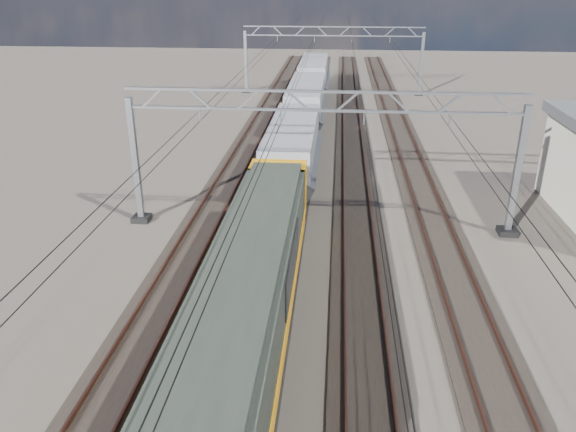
# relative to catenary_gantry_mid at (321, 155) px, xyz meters

# --- Properties ---
(ground) EXTENTS (160.00, 160.00, 0.00)m
(ground) POSITION_rel_catenary_gantry_mid_xyz_m (-0.00, -4.00, -3.91)
(ground) COLOR black
(ground) RESTS_ON ground
(track_outer_west) EXTENTS (2.60, 140.00, 0.30)m
(track_outer_west) POSITION_rel_catenary_gantry_mid_xyz_m (-6.00, -4.00, -3.83)
(track_outer_west) COLOR black
(track_outer_west) RESTS_ON ground
(track_loco) EXTENTS (2.60, 140.00, 0.30)m
(track_loco) POSITION_rel_catenary_gantry_mid_xyz_m (-2.00, -4.00, -3.83)
(track_loco) COLOR black
(track_loco) RESTS_ON ground
(track_inner_east) EXTENTS (2.60, 140.00, 0.30)m
(track_inner_east) POSITION_rel_catenary_gantry_mid_xyz_m (2.00, -4.00, -3.83)
(track_inner_east) COLOR black
(track_inner_east) RESTS_ON ground
(track_outer_east) EXTENTS (2.60, 140.00, 0.30)m
(track_outer_east) POSITION_rel_catenary_gantry_mid_xyz_m (6.00, -4.00, -3.83)
(track_outer_east) COLOR black
(track_outer_east) RESTS_ON ground
(catenary_gantry_mid) EXTENTS (19.90, 0.90, 7.11)m
(catenary_gantry_mid) POSITION_rel_catenary_gantry_mid_xyz_m (0.00, 0.00, 0.00)
(catenary_gantry_mid) COLOR gray
(catenary_gantry_mid) RESTS_ON ground
(catenary_gantry_far) EXTENTS (19.90, 0.90, 7.11)m
(catenary_gantry_far) POSITION_rel_catenary_gantry_mid_xyz_m (0.00, 36.00, 0.00)
(catenary_gantry_far) COLOR gray
(catenary_gantry_far) RESTS_ON ground
(overhead_wires) EXTENTS (12.03, 140.00, 0.53)m
(overhead_wires) POSITION_rel_catenary_gantry_mid_xyz_m (-0.00, 4.00, 1.84)
(overhead_wires) COLOR black
(overhead_wires) RESTS_ON ground
(locomotive) EXTENTS (2.76, 21.10, 3.62)m
(locomotive) POSITION_rel_catenary_gantry_mid_xyz_m (-2.00, -10.61, -1.58)
(locomotive) COLOR black
(locomotive) RESTS_ON ground
(hopper_wagon_lead) EXTENTS (3.38, 13.00, 3.25)m
(hopper_wagon_lead) POSITION_rel_catenary_gantry_mid_xyz_m (-2.00, 7.08, -1.67)
(hopper_wagon_lead) COLOR black
(hopper_wagon_lead) RESTS_ON ground
(hopper_wagon_mid) EXTENTS (3.38, 13.00, 3.25)m
(hopper_wagon_mid) POSITION_rel_catenary_gantry_mid_xyz_m (-2.00, 21.28, -1.67)
(hopper_wagon_mid) COLOR black
(hopper_wagon_mid) RESTS_ON ground
(hopper_wagon_third) EXTENTS (3.38, 13.00, 3.25)m
(hopper_wagon_third) POSITION_rel_catenary_gantry_mid_xyz_m (-2.00, 35.48, -1.67)
(hopper_wagon_third) COLOR black
(hopper_wagon_third) RESTS_ON ground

